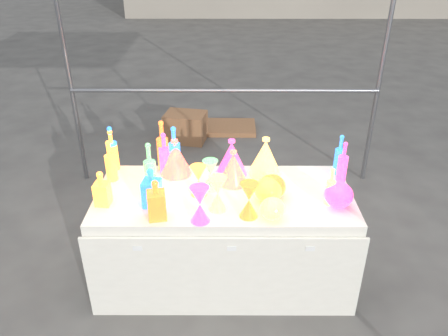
{
  "coord_description": "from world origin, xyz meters",
  "views": [
    {
      "loc": [
        0.01,
        -2.61,
        2.39
      ],
      "look_at": [
        0.0,
        0.0,
        0.95
      ],
      "focal_mm": 35.0,
      "sensor_mm": 36.0,
      "label": 1
    }
  ],
  "objects_px": {
    "bottle_0": "(112,150)",
    "lampshade_0": "(175,157)",
    "hourglass_0": "(249,200)",
    "cardboard_box_closed": "(186,127)",
    "display_table": "(224,236)",
    "decanter_0": "(102,188)",
    "globe_0": "(268,191)"
  },
  "relations": [
    {
      "from": "bottle_0",
      "to": "lampshade_0",
      "type": "height_order",
      "value": "bottle_0"
    },
    {
      "from": "hourglass_0",
      "to": "cardboard_box_closed",
      "type": "bearing_deg",
      "value": 103.36
    },
    {
      "from": "bottle_0",
      "to": "display_table",
      "type": "bearing_deg",
      "value": -22.92
    },
    {
      "from": "decanter_0",
      "to": "globe_0",
      "type": "xyz_separation_m",
      "value": [
        1.11,
        0.04,
        -0.05
      ]
    },
    {
      "from": "bottle_0",
      "to": "decanter_0",
      "type": "distance_m",
      "value": 0.5
    },
    {
      "from": "hourglass_0",
      "to": "lampshade_0",
      "type": "relative_size",
      "value": 0.87
    },
    {
      "from": "decanter_0",
      "to": "globe_0",
      "type": "relative_size",
      "value": 1.31
    },
    {
      "from": "globe_0",
      "to": "lampshade_0",
      "type": "xyz_separation_m",
      "value": [
        -0.66,
        0.38,
        0.06
      ]
    },
    {
      "from": "hourglass_0",
      "to": "globe_0",
      "type": "relative_size",
      "value": 1.28
    },
    {
      "from": "display_table",
      "to": "globe_0",
      "type": "relative_size",
      "value": 9.66
    },
    {
      "from": "bottle_0",
      "to": "cardboard_box_closed",
      "type": "bearing_deg",
      "value": 80.45
    },
    {
      "from": "cardboard_box_closed",
      "to": "lampshade_0",
      "type": "bearing_deg",
      "value": -75.68
    },
    {
      "from": "globe_0",
      "to": "decanter_0",
      "type": "bearing_deg",
      "value": -177.77
    },
    {
      "from": "hourglass_0",
      "to": "globe_0",
      "type": "bearing_deg",
      "value": 52.47
    },
    {
      "from": "decanter_0",
      "to": "hourglass_0",
      "type": "height_order",
      "value": "decanter_0"
    },
    {
      "from": "decanter_0",
      "to": "globe_0",
      "type": "bearing_deg",
      "value": 6.74
    },
    {
      "from": "cardboard_box_closed",
      "to": "globe_0",
      "type": "distance_m",
      "value": 2.76
    },
    {
      "from": "globe_0",
      "to": "hourglass_0",
      "type": "bearing_deg",
      "value": -127.53
    },
    {
      "from": "display_table",
      "to": "decanter_0",
      "type": "height_order",
      "value": "decanter_0"
    },
    {
      "from": "hourglass_0",
      "to": "display_table",
      "type": "bearing_deg",
      "value": 120.43
    },
    {
      "from": "display_table",
      "to": "globe_0",
      "type": "xyz_separation_m",
      "value": [
        0.3,
        -0.09,
        0.45
      ]
    },
    {
      "from": "bottle_0",
      "to": "decanter_0",
      "type": "height_order",
      "value": "bottle_0"
    },
    {
      "from": "display_table",
      "to": "decanter_0",
      "type": "distance_m",
      "value": 0.96
    },
    {
      "from": "cardboard_box_closed",
      "to": "globe_0",
      "type": "height_order",
      "value": "globe_0"
    },
    {
      "from": "cardboard_box_closed",
      "to": "hourglass_0",
      "type": "relative_size",
      "value": 2.04
    },
    {
      "from": "bottle_0",
      "to": "hourglass_0",
      "type": "bearing_deg",
      "value": -32.01
    },
    {
      "from": "lampshade_0",
      "to": "hourglass_0",
      "type": "bearing_deg",
      "value": -67.0
    },
    {
      "from": "decanter_0",
      "to": "hourglass_0",
      "type": "relative_size",
      "value": 1.02
    },
    {
      "from": "hourglass_0",
      "to": "decanter_0",
      "type": "bearing_deg",
      "value": 171.86
    },
    {
      "from": "display_table",
      "to": "decanter_0",
      "type": "xyz_separation_m",
      "value": [
        -0.81,
        -0.13,
        0.5
      ]
    },
    {
      "from": "globe_0",
      "to": "display_table",
      "type": "bearing_deg",
      "value": 163.39
    },
    {
      "from": "lampshade_0",
      "to": "bottle_0",
      "type": "bearing_deg",
      "value": 151.8
    }
  ]
}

